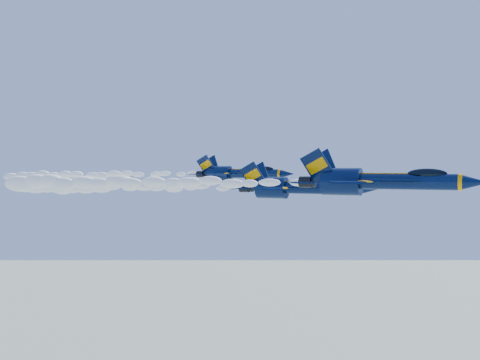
% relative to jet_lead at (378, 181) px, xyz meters
% --- Properties ---
extents(jet_lead, '(18.14, 14.88, 6.74)m').
position_rel_jet_lead_xyz_m(jet_lead, '(0.00, 0.00, 0.00)').
color(jet_lead, '#051234').
extents(smoke_trail_jet_lead, '(40.81, 2.02, 1.82)m').
position_rel_jet_lead_xyz_m(smoke_trail_jet_lead, '(-28.16, 0.00, -0.41)').
color(smoke_trail_jet_lead, white).
extents(jet_second, '(18.30, 15.01, 6.80)m').
position_rel_jet_lead_xyz_m(jet_second, '(-12.93, 13.38, -1.18)').
color(jet_second, '#051234').
extents(smoke_trail_jet_second, '(40.81, 2.04, 1.84)m').
position_rel_jet_lead_xyz_m(smoke_trail_jet_second, '(-41.15, 13.38, -1.59)').
color(smoke_trail_jet_second, white).
extents(jet_third, '(15.58, 12.78, 5.79)m').
position_rel_jet_lead_xyz_m(jet_third, '(-25.46, 22.06, 0.50)').
color(jet_third, '#051234').
extents(smoke_trail_jet_third, '(40.81, 1.74, 1.56)m').
position_rel_jet_lead_xyz_m(smoke_trail_jet_third, '(-52.52, 22.06, 0.11)').
color(smoke_trail_jet_third, white).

